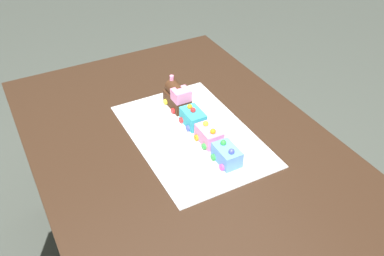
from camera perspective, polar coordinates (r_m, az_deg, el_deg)
name	(u,v)px	position (r m, az deg, el deg)	size (l,w,h in m)	color
dining_table	(180,162)	(1.60, -1.58, -4.50)	(1.40, 1.00, 0.74)	#382316
cake_board	(192,135)	(1.54, 0.00, -0.95)	(0.60, 0.40, 0.00)	silver
cake_locomotive	(177,96)	(1.66, -1.97, 4.22)	(0.14, 0.08, 0.12)	#472816
cake_car_flatbed_turquoise	(193,117)	(1.57, 0.13, 1.41)	(0.10, 0.08, 0.07)	#38B7C6
cake_car_caboose_bubblegum	(209,135)	(1.49, 2.27, -0.95)	(0.10, 0.08, 0.07)	pink
cake_car_gondola_sky_blue	(227,155)	(1.42, 4.66, -3.57)	(0.10, 0.08, 0.07)	#669EEA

